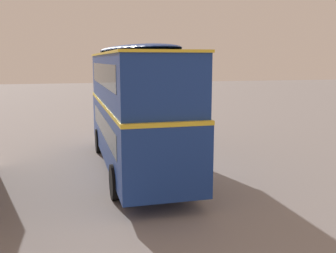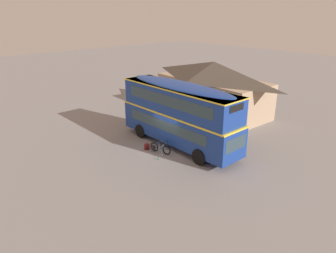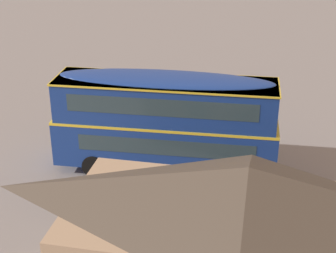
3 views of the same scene
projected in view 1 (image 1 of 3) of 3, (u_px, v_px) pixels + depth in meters
name	position (u px, v px, depth m)	size (l,w,h in m)	color
ground_plane	(164.00, 167.00, 15.54)	(120.00, 120.00, 0.00)	gray
double_decker_bus	(135.00, 102.00, 14.92)	(10.33, 2.68, 4.79)	black
touring_bicycle	(183.00, 156.00, 15.83)	(1.70, 0.74, 1.01)	black
backpack_on_ground	(199.00, 165.00, 14.95)	(0.35, 0.39, 0.50)	maroon
water_bottle_green_metal	(195.00, 157.00, 16.88)	(0.07, 0.07, 0.22)	green
water_bottle_clear_plastic	(184.00, 159.00, 16.47)	(0.07, 0.07, 0.22)	silver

